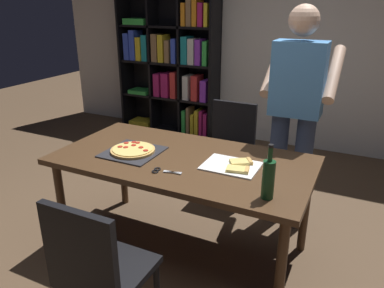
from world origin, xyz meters
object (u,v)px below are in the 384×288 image
Objects in this scene: pepperoni_pizza_on_tray at (133,151)px; wine_bottle at (268,178)px; chair_far_side at (229,145)px; person_serving_pizza at (296,108)px; dining_table at (183,167)px; bookshelf at (172,63)px; kitchen_scissors at (162,171)px; chair_near_camera at (97,267)px.

pepperoni_pizza_on_tray is 1.20× the size of wine_bottle.
chair_far_side is 0.51× the size of person_serving_pizza.
bookshelf is at bearing 120.29° from dining_table.
wine_bottle is at bearing -61.36° from chair_far_side.
person_serving_pizza reaches higher than pepperoni_pizza_on_tray.
kitchen_scissors is (-0.62, -0.98, -0.24)m from person_serving_pizza.
bookshelf is at bearing 112.72° from pepperoni_pizza_on_tray.
wine_bottle reaches higher than chair_near_camera.
chair_near_camera is (-0.00, -0.95, -0.17)m from dining_table.
bookshelf reaches higher than dining_table.
person_serving_pizza is at bearing 50.19° from dining_table.
chair_far_side is at bearing 70.44° from pepperoni_pizza_on_tray.
chair_far_side is 4.56× the size of kitchen_scissors.
kitchen_scissors is at bearing -62.45° from bookshelf.
person_serving_pizza is at bearing -39.65° from bookshelf.
dining_table is 0.96m from chair_near_camera.
bookshelf is 2.59m from person_serving_pizza.
wine_bottle reaches higher than kitchen_scissors.
pepperoni_pizza_on_tray is (-0.36, -0.07, 0.09)m from dining_table.
chair_near_camera reaches higher than pepperoni_pizza_on_tray.
kitchen_scissors is (1.37, -2.63, -0.21)m from bookshelf.
wine_bottle is 1.60× the size of kitchen_scissors.
wine_bottle is 0.70m from kitchen_scissors.
person_serving_pizza is (0.60, -0.22, 0.49)m from chair_far_side.
dining_table is at bearing -129.81° from person_serving_pizza.
pepperoni_pizza_on_tray is (-0.36, 0.87, 0.25)m from chair_near_camera.
bookshelf is (-1.39, 1.43, 0.46)m from chair_far_side.
chair_near_camera is at bearing -136.13° from wine_bottle.
dining_table is 0.76m from wine_bottle.
kitchen_scissors reaches higher than dining_table.
kitchen_scissors is at bearing -90.64° from chair_far_side.
wine_bottle is (0.07, -1.02, -0.13)m from person_serving_pizza.
person_serving_pizza is 5.54× the size of wine_bottle.
person_serving_pizza is at bearing 57.88° from kitchen_scissors.
bookshelf reaches higher than pepperoni_pizza_on_tray.
chair_near_camera reaches higher than dining_table.
chair_near_camera is 0.51× the size of person_serving_pizza.
chair_near_camera is 1.00× the size of chair_far_side.
bookshelf is at bearing 134.13° from chair_far_side.
dining_table is at bearing -59.71° from bookshelf.
chair_far_side is 2.04m from bookshelf.
chair_near_camera is 2.85× the size of wine_bottle.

